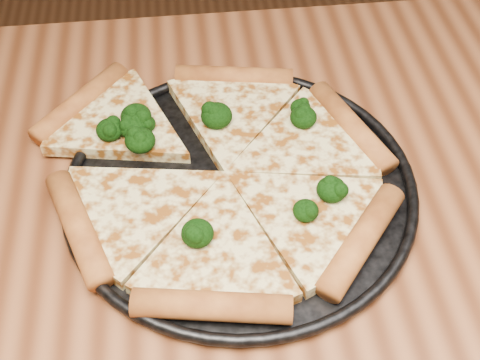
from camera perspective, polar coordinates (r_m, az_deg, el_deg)
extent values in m
cube|color=brown|center=(0.60, -2.01, -11.09)|extent=(1.20, 0.90, 0.04)
cylinder|color=black|center=(0.65, 0.00, -0.75)|extent=(0.36, 0.36, 0.01)
torus|color=black|center=(0.65, 0.00, -0.35)|extent=(0.37, 0.37, 0.01)
cylinder|color=#BE6B2F|center=(0.71, 10.14, 4.87)|extent=(0.07, 0.14, 0.03)
cylinder|color=#BE6B2F|center=(0.76, -0.54, 9.40)|extent=(0.14, 0.05, 0.03)
cylinder|color=#BE6B2F|center=(0.75, -14.37, 6.88)|extent=(0.11, 0.13, 0.03)
cylinder|color=#BE6B2F|center=(0.62, -14.55, -4.22)|extent=(0.07, 0.14, 0.03)
cylinder|color=#BE6B2F|center=(0.56, -2.59, -11.44)|extent=(0.14, 0.05, 0.03)
cylinder|color=#BE6B2F|center=(0.61, 11.06, -5.43)|extent=(0.11, 0.13, 0.03)
ellipsoid|color=black|center=(0.70, -8.70, 5.09)|extent=(0.02, 0.02, 0.02)
ellipsoid|color=black|center=(0.70, -9.49, 5.75)|extent=(0.03, 0.03, 0.03)
ellipsoid|color=black|center=(0.63, 8.38, -0.87)|extent=(0.03, 0.03, 0.02)
ellipsoid|color=black|center=(0.70, 5.82, 5.74)|extent=(0.03, 0.03, 0.02)
ellipsoid|color=black|center=(0.68, -9.28, 3.59)|extent=(0.03, 0.03, 0.02)
ellipsoid|color=black|center=(0.71, 5.55, 6.62)|extent=(0.02, 0.02, 0.02)
ellipsoid|color=black|center=(0.67, -9.11, 3.58)|extent=(0.03, 0.03, 0.02)
ellipsoid|color=black|center=(0.69, -9.76, 4.73)|extent=(0.03, 0.03, 0.02)
ellipsoid|color=black|center=(0.59, -3.92, -4.88)|extent=(0.03, 0.03, 0.02)
ellipsoid|color=black|center=(0.69, -2.16, 5.91)|extent=(0.04, 0.04, 0.03)
ellipsoid|color=black|center=(0.69, -11.84, 4.52)|extent=(0.03, 0.03, 0.02)
ellipsoid|color=black|center=(0.61, 6.03, -2.80)|extent=(0.03, 0.03, 0.02)
ellipsoid|color=black|center=(0.69, -9.52, 5.03)|extent=(0.03, 0.03, 0.02)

